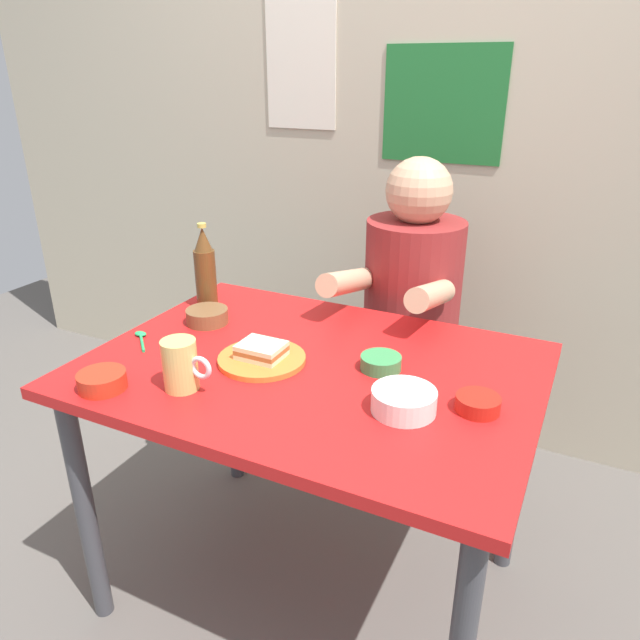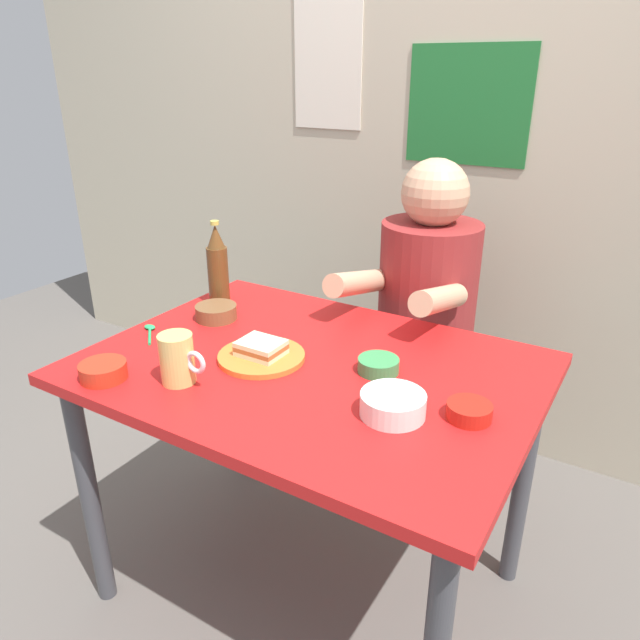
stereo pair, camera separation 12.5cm
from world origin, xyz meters
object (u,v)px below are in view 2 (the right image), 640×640
person_seated (427,286)px  beer_mug (178,359)px  plate_orange (261,357)px  sandwich (261,348)px  beer_bottle (218,267)px  sambal_bowl_red (469,411)px  dining_table (310,396)px  stool (420,396)px

person_seated → beer_mug: person_seated is taller
plate_orange → sandwich: size_ratio=2.00×
beer_bottle → sambal_bowl_red: beer_bottle is taller
dining_table → sandwich: size_ratio=10.00×
stool → dining_table: bearing=-95.4°
dining_table → plate_orange: 0.16m
sandwich → person_seated: bearing=75.1°
stool → person_seated: (0.00, -0.01, 0.42)m
stool → person_seated: bearing=-90.0°
dining_table → beer_bottle: bearing=156.5°
person_seated → sandwich: size_ratio=6.54×
beer_mug → sambal_bowl_red: size_ratio=1.31×
person_seated → beer_bottle: bearing=-140.9°
plate_orange → beer_bottle: beer_bottle is taller
dining_table → stool: size_ratio=2.44×
beer_mug → beer_bottle: (-0.25, 0.43, 0.06)m
beer_mug → dining_table: bearing=48.3°
sambal_bowl_red → plate_orange: bearing=-179.2°
beer_mug → beer_bottle: beer_bottle is taller
stool → beer_mug: size_ratio=3.57×
dining_table → beer_bottle: beer_bottle is taller
beer_mug → beer_bottle: bearing=119.5°
dining_table → stool: 0.70m
stool → person_seated: size_ratio=0.63×
dining_table → sambal_bowl_red: size_ratio=11.46×
plate_orange → sambal_bowl_red: bearing=0.8°
beer_mug → beer_bottle: size_ratio=0.48×
plate_orange → sandwich: sandwich is taller
beer_mug → sambal_bowl_red: (0.63, 0.20, -0.04)m
stool → sandwich: bearing=-104.7°
dining_table → beer_bottle: size_ratio=4.20×
dining_table → beer_bottle: (-0.46, 0.20, 0.21)m
sandwich → beer_mug: 0.22m
plate_orange → dining_table: bearing=20.0°
sambal_bowl_red → dining_table: bearing=175.2°
plate_orange → beer_mug: (-0.09, -0.19, 0.05)m
dining_table → sambal_bowl_red: (0.42, -0.04, 0.11)m
plate_orange → beer_mug: size_ratio=1.75×
sandwich → sambal_bowl_red: bearing=0.8°
person_seated → beer_bottle: size_ratio=2.75×
plate_orange → sambal_bowl_red: (0.53, 0.01, 0.01)m
beer_bottle → beer_mug: bearing=-60.5°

